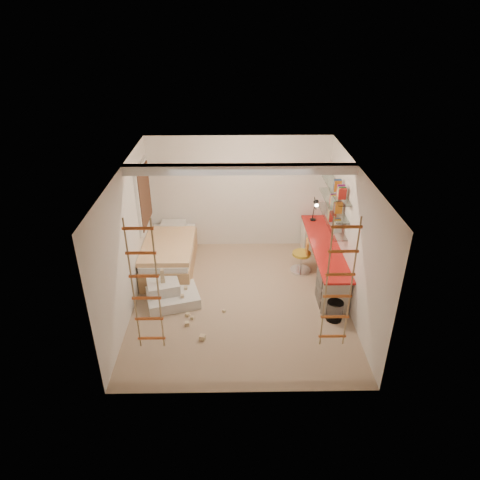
{
  "coord_description": "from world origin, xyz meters",
  "views": [
    {
      "loc": [
        -0.11,
        -6.69,
        4.9
      ],
      "look_at": [
        0.0,
        0.3,
        1.15
      ],
      "focal_mm": 32.0,
      "sensor_mm": 36.0,
      "label": 1
    }
  ],
  "objects_px": {
    "bed": "(170,254)",
    "swivel_chair": "(302,260)",
    "desk": "(323,258)",
    "play_platform": "(170,295)"
  },
  "relations": [
    {
      "from": "desk",
      "to": "bed",
      "type": "bearing_deg",
      "value": 173.51
    },
    {
      "from": "bed",
      "to": "swivel_chair",
      "type": "height_order",
      "value": "swivel_chair"
    },
    {
      "from": "bed",
      "to": "desk",
      "type": "bearing_deg",
      "value": -6.49
    },
    {
      "from": "play_platform",
      "to": "bed",
      "type": "bearing_deg",
      "value": 96.98
    },
    {
      "from": "desk",
      "to": "bed",
      "type": "relative_size",
      "value": 1.4
    },
    {
      "from": "bed",
      "to": "swivel_chair",
      "type": "bearing_deg",
      "value": -4.33
    },
    {
      "from": "bed",
      "to": "swivel_chair",
      "type": "xyz_separation_m",
      "value": [
        2.79,
        -0.21,
        -0.06
      ]
    },
    {
      "from": "bed",
      "to": "play_platform",
      "type": "bearing_deg",
      "value": -83.02
    },
    {
      "from": "swivel_chair",
      "to": "play_platform",
      "type": "bearing_deg",
      "value": -158.49
    },
    {
      "from": "swivel_chair",
      "to": "play_platform",
      "type": "height_order",
      "value": "swivel_chair"
    }
  ]
}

